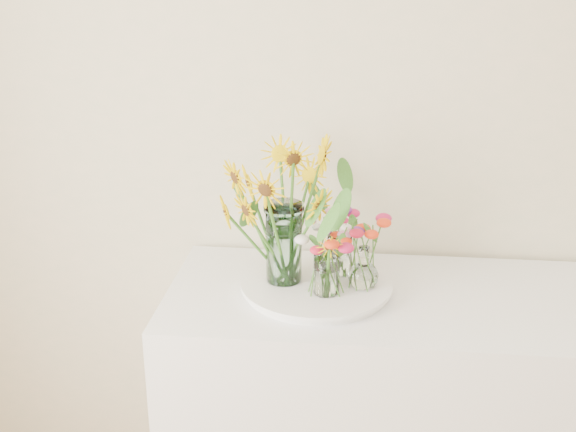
{
  "coord_description": "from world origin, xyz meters",
  "views": [
    {
      "loc": [
        -0.33,
        0.01,
        1.86
      ],
      "look_at": [
        -0.53,
        1.92,
        1.14
      ],
      "focal_mm": 45.0,
      "sensor_mm": 36.0,
      "label": 1
    }
  ],
  "objects_px": {
    "small_vase_b": "(364,267)",
    "counter": "(396,423)",
    "small_vase_a": "(327,274)",
    "mason_jar": "(284,243)",
    "tray": "(316,287)",
    "small_vase_c": "(339,255)"
  },
  "relations": [
    {
      "from": "mason_jar",
      "to": "small_vase_c",
      "type": "xyz_separation_m",
      "value": [
        0.16,
        0.07,
        -0.06
      ]
    },
    {
      "from": "counter",
      "to": "mason_jar",
      "type": "bearing_deg",
      "value": 179.04
    },
    {
      "from": "counter",
      "to": "mason_jar",
      "type": "relative_size",
      "value": 5.68
    },
    {
      "from": "small_vase_b",
      "to": "tray",
      "type": "bearing_deg",
      "value": 174.47
    },
    {
      "from": "counter",
      "to": "tray",
      "type": "height_order",
      "value": "tray"
    },
    {
      "from": "tray",
      "to": "small_vase_a",
      "type": "bearing_deg",
      "value": -64.36
    },
    {
      "from": "tray",
      "to": "counter",
      "type": "bearing_deg",
      "value": -0.55
    },
    {
      "from": "small_vase_b",
      "to": "small_vase_a",
      "type": "bearing_deg",
      "value": -152.11
    },
    {
      "from": "small_vase_a",
      "to": "small_vase_b",
      "type": "xyz_separation_m",
      "value": [
        0.1,
        0.05,
        0.0
      ]
    },
    {
      "from": "small_vase_b",
      "to": "counter",
      "type": "bearing_deg",
      "value": 5.0
    },
    {
      "from": "tray",
      "to": "small_vase_c",
      "type": "bearing_deg",
      "value": 48.23
    },
    {
      "from": "counter",
      "to": "small_vase_b",
      "type": "bearing_deg",
      "value": -175.0
    },
    {
      "from": "small_vase_a",
      "to": "small_vase_c",
      "type": "xyz_separation_m",
      "value": [
        0.03,
        0.14,
        -0.0
      ]
    },
    {
      "from": "tray",
      "to": "mason_jar",
      "type": "bearing_deg",
      "value": 177.95
    },
    {
      "from": "counter",
      "to": "small_vase_a",
      "type": "xyz_separation_m",
      "value": [
        -0.23,
        -0.07,
        0.54
      ]
    },
    {
      "from": "small_vase_b",
      "to": "small_vase_c",
      "type": "distance_m",
      "value": 0.11
    },
    {
      "from": "small_vase_a",
      "to": "small_vase_c",
      "type": "bearing_deg",
      "value": 77.67
    },
    {
      "from": "small_vase_a",
      "to": "small_vase_b",
      "type": "distance_m",
      "value": 0.12
    },
    {
      "from": "small_vase_a",
      "to": "small_vase_c",
      "type": "distance_m",
      "value": 0.14
    },
    {
      "from": "counter",
      "to": "mason_jar",
      "type": "distance_m",
      "value": 0.7
    },
    {
      "from": "tray",
      "to": "small_vase_c",
      "type": "distance_m",
      "value": 0.12
    },
    {
      "from": "mason_jar",
      "to": "small_vase_c",
      "type": "distance_m",
      "value": 0.18
    }
  ]
}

